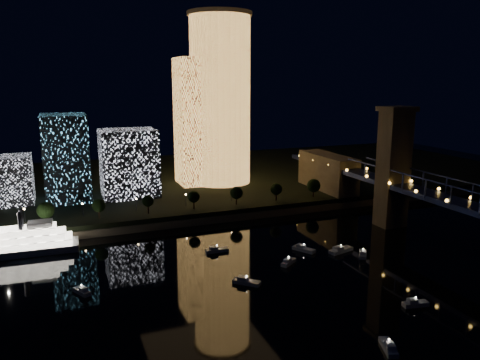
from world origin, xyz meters
The scene contains 9 objects.
ground centered at (0.00, 0.00, 0.00)m, with size 520.00×520.00×0.00m, color black.
far_bank centered at (0.00, 160.00, 2.50)m, with size 420.00×160.00×5.00m, color black.
seawall centered at (0.00, 82.00, 1.50)m, with size 420.00×6.00×3.00m, color #6B5E4C.
tower_cylindrical centered at (19.44, 136.63, 50.11)m, with size 34.00×34.00×89.97m.
tower_rectangular centered at (6.91, 138.51, 38.47)m, with size 21.04×21.04×66.93m, color #FFAF51.
midrise_blocks centered at (-66.73, 123.97, 21.23)m, with size 107.56×33.33×40.08m.
motorboats centered at (-5.61, 11.93, 0.81)m, with size 102.32×80.54×2.78m.
esplanade_trees centered at (-34.13, 88.00, 10.47)m, with size 166.35×6.72×8.86m.
street_lamps centered at (-34.00, 94.00, 9.02)m, with size 132.70×0.70×5.65m.
Camera 1 is at (-63.57, -103.75, 60.22)m, focal length 35.00 mm.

